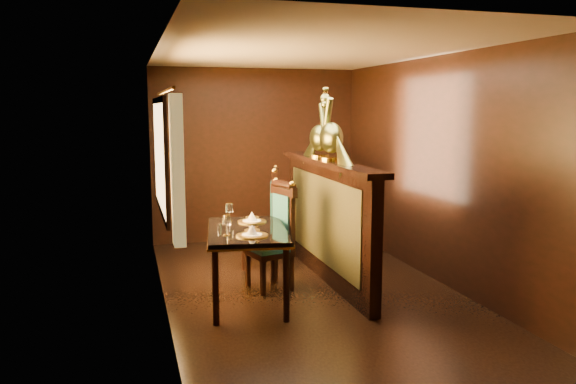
# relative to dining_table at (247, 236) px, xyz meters

# --- Properties ---
(ground) EXTENTS (5.00, 5.00, 0.00)m
(ground) POSITION_rel_dining_table_xyz_m (0.70, 0.20, -0.68)
(ground) COLOR black
(ground) RESTS_ON ground
(room_shell) EXTENTS (3.04, 5.04, 2.52)m
(room_shell) POSITION_rel_dining_table_xyz_m (0.62, 0.22, 0.90)
(room_shell) COLOR black
(room_shell) RESTS_ON ground
(partition) EXTENTS (0.26, 2.70, 1.36)m
(partition) POSITION_rel_dining_table_xyz_m (1.02, 0.50, 0.03)
(partition) COLOR black
(partition) RESTS_ON ground
(dining_table) EXTENTS (0.96, 1.38, 0.95)m
(dining_table) POSITION_rel_dining_table_xyz_m (0.00, 0.00, 0.00)
(dining_table) COLOR black
(dining_table) RESTS_ON ground
(chair_left) EXTENTS (0.52, 0.53, 1.18)m
(chair_left) POSITION_rel_dining_table_xyz_m (0.42, 0.39, -0.07)
(chair_left) COLOR black
(chair_left) RESTS_ON ground
(chair_right) EXTENTS (0.55, 0.57, 1.24)m
(chair_right) POSITION_rel_dining_table_xyz_m (0.52, 1.19, -0.04)
(chair_right) COLOR black
(chair_right) RESTS_ON ground
(peacock_left) EXTENTS (0.25, 0.67, 0.80)m
(peacock_left) POSITION_rel_dining_table_xyz_m (1.03, 0.41, 1.08)
(peacock_left) COLOR #184830
(peacock_left) RESTS_ON partition
(peacock_right) EXTENTS (0.23, 0.61, 0.73)m
(peacock_right) POSITION_rel_dining_table_xyz_m (1.03, 0.78, 1.04)
(peacock_right) COLOR #184830
(peacock_right) RESTS_ON partition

